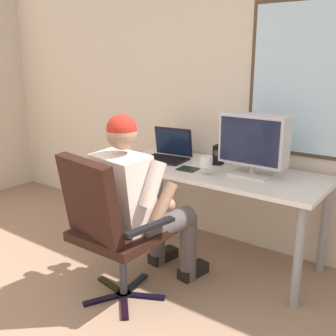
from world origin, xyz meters
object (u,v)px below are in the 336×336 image
(person_seated, at_px, (140,199))
(cd_case, at_px, (188,169))
(wine_glass, at_px, (206,162))
(office_chair, at_px, (107,221))
(laptop, at_px, (169,151))
(desk, at_px, (216,181))
(crt_monitor, at_px, (254,141))
(desk_speaker, at_px, (218,155))

(person_seated, relative_size, cd_case, 7.97)
(person_seated, bearing_deg, wine_glass, 67.72)
(office_chair, xyz_separation_m, laptop, (-0.25, 0.99, 0.22))
(desk, distance_m, laptop, 0.51)
(office_chair, relative_size, laptop, 2.65)
(person_seated, xyz_separation_m, wine_glass, (0.20, 0.50, 0.18))
(office_chair, height_order, laptop, office_chair)
(crt_monitor, relative_size, desk_speaker, 3.10)
(desk, distance_m, person_seated, 0.70)
(wine_glass, bearing_deg, desk, 95.33)
(crt_monitor, bearing_deg, person_seated, -124.61)
(office_chair, relative_size, wine_glass, 7.01)
(person_seated, bearing_deg, laptop, 112.20)
(desk_speaker, height_order, cd_case, desk_speaker)
(person_seated, xyz_separation_m, desk_speaker, (0.13, 0.81, 0.16))
(person_seated, relative_size, crt_monitor, 2.54)
(wine_glass, bearing_deg, desk_speaker, 103.82)
(desk_speaker, distance_m, cd_case, 0.30)
(cd_case, bearing_deg, wine_glass, -12.32)
(crt_monitor, distance_m, wine_glass, 0.36)
(person_seated, height_order, wine_glass, person_seated)
(desk_speaker, bearing_deg, wine_glass, -76.18)
(person_seated, bearing_deg, crt_monitor, 55.39)
(wine_glass, height_order, desk_speaker, desk_speaker)
(office_chair, distance_m, desk_speaker, 1.11)
(desk_speaker, bearing_deg, person_seated, -98.85)
(crt_monitor, height_order, desk_speaker, crt_monitor)
(wine_glass, bearing_deg, crt_monitor, 34.90)
(laptop, relative_size, cd_case, 2.44)
(person_seated, xyz_separation_m, cd_case, (0.02, 0.54, 0.09))
(crt_monitor, bearing_deg, wine_glass, -145.10)
(office_chair, height_order, desk_speaker, office_chair)
(person_seated, bearing_deg, desk, 74.50)
(desk, bearing_deg, laptop, 174.22)
(desk, height_order, cd_case, cd_case)
(crt_monitor, xyz_separation_m, wine_glass, (-0.27, -0.19, -0.16))
(desk, distance_m, office_chair, 0.97)
(office_chair, height_order, wine_glass, office_chair)
(desk, distance_m, wine_glass, 0.26)
(crt_monitor, bearing_deg, desk, -178.00)
(person_seated, distance_m, laptop, 0.79)
(cd_case, bearing_deg, laptop, 149.41)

